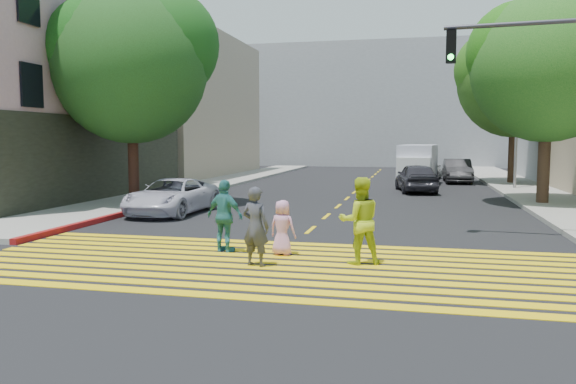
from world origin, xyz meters
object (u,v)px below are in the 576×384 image
(tree_right_far, at_px, (517,75))
(pedestrian_man, at_px, (256,227))
(pedestrian_woman, at_px, (360,221))
(tree_left, at_px, (133,58))
(silver_car, at_px, (426,170))
(traffic_signal, at_px, (561,91))
(pedestrian_extra, at_px, (225,216))
(white_van, at_px, (417,166))
(dark_car_near, at_px, (416,177))
(pedestrian_child, at_px, (282,228))
(dark_car_parked, at_px, (457,171))
(white_sedan, at_px, (172,196))
(tree_right_near, at_px, (551,59))

(tree_right_far, xyz_separation_m, pedestrian_man, (-8.79, -23.45, -5.50))
(pedestrian_woman, bearing_deg, tree_left, -59.89)
(silver_car, xyz_separation_m, traffic_signal, (2.86, -22.66, 3.24))
(pedestrian_extra, height_order, silver_car, pedestrian_extra)
(tree_left, bearing_deg, white_van, 49.69)
(pedestrian_man, bearing_deg, dark_car_near, -85.03)
(tree_left, distance_m, pedestrian_extra, 11.15)
(pedestrian_child, distance_m, dark_car_parked, 24.07)
(white_sedan, distance_m, dark_car_parked, 20.50)
(pedestrian_child, relative_size, white_van, 0.25)
(white_sedan, bearing_deg, tree_left, 146.17)
(tree_left, distance_m, dark_car_parked, 21.13)
(pedestrian_woman, bearing_deg, white_sedan, -61.28)
(tree_right_far, distance_m, silver_car, 8.30)
(pedestrian_child, distance_m, white_van, 20.78)
(tree_left, height_order, silver_car, tree_left)
(pedestrian_woman, height_order, silver_car, pedestrian_woman)
(pedestrian_man, height_order, dark_car_near, pedestrian_man)
(pedestrian_woman, height_order, traffic_signal, traffic_signal)
(tree_right_near, xyz_separation_m, dark_car_parked, (-2.53, 11.91, -5.06))
(dark_car_near, height_order, dark_car_parked, dark_car_near)
(pedestrian_man, distance_m, white_sedan, 9.03)
(white_sedan, bearing_deg, traffic_signal, -11.92)
(tree_right_far, relative_size, white_van, 1.84)
(pedestrian_child, bearing_deg, dark_car_parked, -90.14)
(white_sedan, bearing_deg, dark_car_parked, 59.63)
(white_sedan, distance_m, silver_car, 21.70)
(pedestrian_child, relative_size, traffic_signal, 0.21)
(tree_right_far, relative_size, dark_car_parked, 2.14)
(pedestrian_woman, bearing_deg, white_van, -112.48)
(tree_right_near, xyz_separation_m, pedestrian_woman, (-6.18, -12.04, -4.86))
(white_sedan, distance_m, traffic_signal, 12.80)
(tree_right_near, bearing_deg, pedestrian_child, -124.76)
(tree_left, bearing_deg, dark_car_parked, 49.79)
(tree_right_far, xyz_separation_m, silver_car, (-4.87, 3.57, -5.70))
(tree_right_near, distance_m, white_sedan, 15.44)
(tree_right_far, height_order, pedestrian_man, tree_right_far)
(tree_right_near, bearing_deg, dark_car_near, 134.86)
(pedestrian_child, xyz_separation_m, pedestrian_extra, (-1.41, 0.06, 0.22))
(pedestrian_child, xyz_separation_m, dark_car_near, (3.01, 16.54, 0.10))
(white_sedan, relative_size, white_van, 0.89)
(dark_car_near, bearing_deg, dark_car_parked, -118.51)
(white_sedan, height_order, dark_car_parked, dark_car_parked)
(white_sedan, bearing_deg, pedestrian_man, -52.53)
(tree_right_far, bearing_deg, pedestrian_child, -110.94)
(pedestrian_man, bearing_deg, pedestrian_child, -87.71)
(pedestrian_extra, height_order, white_van, white_van)
(tree_right_near, bearing_deg, dark_car_parked, 102.01)
(pedestrian_woman, relative_size, white_van, 0.36)
(dark_car_near, bearing_deg, pedestrian_extra, 66.13)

